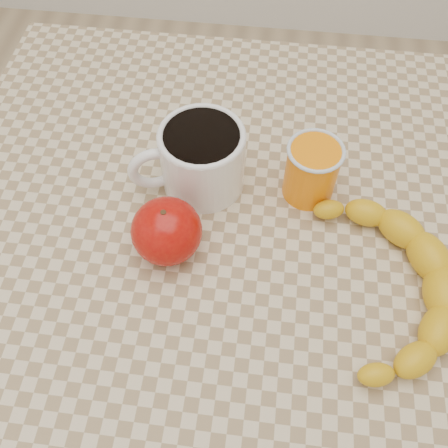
# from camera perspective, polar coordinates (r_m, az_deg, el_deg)

# --- Properties ---
(ground) EXTENTS (3.00, 3.00, 0.00)m
(ground) POSITION_cam_1_polar(r_m,az_deg,el_deg) (1.35, 0.00, -18.22)
(ground) COLOR tan
(ground) RESTS_ON ground
(table) EXTENTS (0.80, 0.80, 0.75)m
(table) POSITION_cam_1_polar(r_m,az_deg,el_deg) (0.72, 0.00, -4.58)
(table) COLOR beige
(table) RESTS_ON ground
(coffee_mug) EXTENTS (0.17, 0.15, 0.10)m
(coffee_mug) POSITION_cam_1_polar(r_m,az_deg,el_deg) (0.66, -2.75, 7.65)
(coffee_mug) COLOR white
(coffee_mug) RESTS_ON table
(orange_juice_glass) EXTENTS (0.07, 0.07, 0.09)m
(orange_juice_glass) POSITION_cam_1_polar(r_m,az_deg,el_deg) (0.66, 9.98, 6.06)
(orange_juice_glass) COLOR orange
(orange_juice_glass) RESTS_ON table
(apple) EXTENTS (0.10, 0.10, 0.08)m
(apple) POSITION_cam_1_polar(r_m,az_deg,el_deg) (0.61, -6.57, -0.81)
(apple) COLOR #970505
(apple) RESTS_ON table
(banana) EXTENTS (0.24, 0.31, 0.05)m
(banana) POSITION_cam_1_polar(r_m,az_deg,el_deg) (0.62, 18.34, -6.47)
(banana) COLOR gold
(banana) RESTS_ON table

